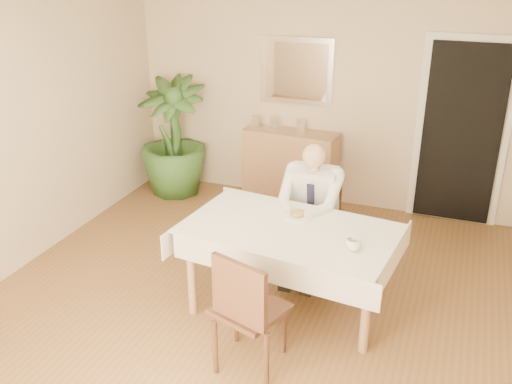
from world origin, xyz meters
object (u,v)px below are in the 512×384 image
at_px(chair_far, 316,213).
at_px(sideboard, 290,167).
at_px(dining_table, 289,237).
at_px(coffee_mug, 353,245).
at_px(seated_man, 309,206).
at_px(chair_near, 246,307).
at_px(potted_palm, 173,137).

relative_size(chair_far, sideboard, 0.80).
distance_m(dining_table, chair_far, 0.90).
bearing_deg(coffee_mug, seated_man, 125.66).
xyz_separation_m(chair_near, potted_palm, (-2.04, 2.76, 0.18)).
bearing_deg(dining_table, seated_man, 96.55).
bearing_deg(potted_palm, chair_far, -25.90).
bearing_deg(potted_palm, dining_table, -42.25).
relative_size(seated_man, sideboard, 1.13).
bearing_deg(sideboard, potted_palm, -166.22).
xyz_separation_m(dining_table, potted_palm, (-2.08, 1.89, 0.06)).
height_order(coffee_mug, sideboard, sideboard).
bearing_deg(seated_man, chair_near, -91.57).
bearing_deg(coffee_mug, chair_near, -130.92).
height_order(dining_table, chair_near, chair_near).
bearing_deg(potted_palm, seated_man, -31.92).
bearing_deg(potted_palm, chair_near, -53.56).
bearing_deg(coffee_mug, sideboard, 117.75).
bearing_deg(chair_near, chair_far, 107.02).
height_order(dining_table, sideboard, sideboard).
height_order(seated_man, potted_palm, potted_palm).
relative_size(dining_table, potted_palm, 1.26).
distance_m(seated_man, coffee_mug, 0.96).
bearing_deg(potted_palm, coffee_mug, -38.17).
bearing_deg(dining_table, coffee_mug, -11.71).
relative_size(seated_man, potted_palm, 0.86).
bearing_deg(coffee_mug, dining_table, 161.74).
bearing_deg(sideboard, chair_far, -58.14).
bearing_deg(dining_table, sideboard, 113.77).
distance_m(dining_table, seated_man, 0.59).
xyz_separation_m(chair_far, chair_near, (-0.04, -1.75, 0.05)).
height_order(chair_far, sideboard, same).
bearing_deg(sideboard, coffee_mug, -58.20).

